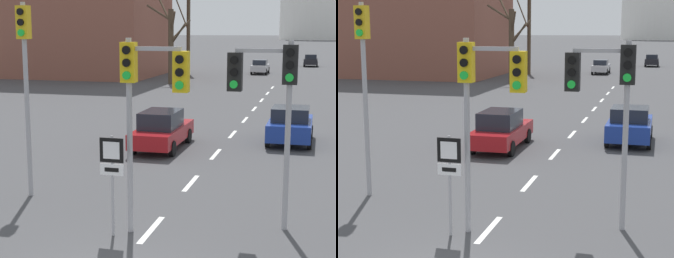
# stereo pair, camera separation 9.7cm
# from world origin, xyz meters

# --- Properties ---
(lane_stripe_0) EXTENTS (0.16, 2.00, 0.01)m
(lane_stripe_0) POSITION_xyz_m (0.00, 3.52, 0.00)
(lane_stripe_0) COLOR silver
(lane_stripe_0) RESTS_ON ground_plane
(lane_stripe_1) EXTENTS (0.16, 2.00, 0.01)m
(lane_stripe_1) POSITION_xyz_m (0.00, 8.02, 0.00)
(lane_stripe_1) COLOR silver
(lane_stripe_1) RESTS_ON ground_plane
(lane_stripe_2) EXTENTS (0.16, 2.00, 0.01)m
(lane_stripe_2) POSITION_xyz_m (0.00, 12.52, 0.00)
(lane_stripe_2) COLOR silver
(lane_stripe_2) RESTS_ON ground_plane
(lane_stripe_3) EXTENTS (0.16, 2.00, 0.01)m
(lane_stripe_3) POSITION_xyz_m (0.00, 17.02, 0.00)
(lane_stripe_3) COLOR silver
(lane_stripe_3) RESTS_ON ground_plane
(lane_stripe_4) EXTENTS (0.16, 2.00, 0.01)m
(lane_stripe_4) POSITION_xyz_m (0.00, 21.52, 0.00)
(lane_stripe_4) COLOR silver
(lane_stripe_4) RESTS_ON ground_plane
(lane_stripe_5) EXTENTS (0.16, 2.00, 0.01)m
(lane_stripe_5) POSITION_xyz_m (0.00, 26.02, 0.00)
(lane_stripe_5) COLOR silver
(lane_stripe_5) RESTS_ON ground_plane
(lane_stripe_6) EXTENTS (0.16, 2.00, 0.01)m
(lane_stripe_6) POSITION_xyz_m (0.00, 30.52, 0.00)
(lane_stripe_6) COLOR silver
(lane_stripe_6) RESTS_ON ground_plane
(lane_stripe_7) EXTENTS (0.16, 2.00, 0.01)m
(lane_stripe_7) POSITION_xyz_m (0.00, 35.02, 0.00)
(lane_stripe_7) COLOR silver
(lane_stripe_7) RESTS_ON ground_plane
(lane_stripe_8) EXTENTS (0.16, 2.00, 0.01)m
(lane_stripe_8) POSITION_xyz_m (0.00, 39.52, 0.00)
(lane_stripe_8) COLOR silver
(lane_stripe_8) RESTS_ON ground_plane
(traffic_signal_centre_tall) EXTENTS (1.65, 0.34, 4.83)m
(traffic_signal_centre_tall) POSITION_xyz_m (-0.01, 3.27, 3.64)
(traffic_signal_centre_tall) COLOR #9E9EA3
(traffic_signal_centre_tall) RESTS_ON ground_plane
(traffic_signal_near_right) EXTENTS (1.70, 0.34, 4.76)m
(traffic_signal_near_right) POSITION_xyz_m (2.79, 4.44, 3.60)
(traffic_signal_near_right) COLOR #9E9EA3
(traffic_signal_near_right) RESTS_ON ground_plane
(traffic_signal_near_left) EXTENTS (0.36, 0.34, 5.80)m
(traffic_signal_near_left) POSITION_xyz_m (-4.43, 5.41, 4.01)
(traffic_signal_near_left) COLOR #9E9EA3
(traffic_signal_near_left) RESTS_ON ground_plane
(route_sign_post) EXTENTS (0.60, 0.08, 2.51)m
(route_sign_post) POSITION_xyz_m (-0.80, 2.89, 1.71)
(route_sign_post) COLOR #9E9EA3
(route_sign_post) RESTS_ON ground_plane
(sedan_near_left) EXTENTS (1.94, 3.85, 1.64)m
(sedan_near_left) POSITION_xyz_m (2.78, 15.60, 0.83)
(sedan_near_left) COLOR navy
(sedan_near_left) RESTS_ON ground_plane
(sedan_near_right) EXTENTS (1.83, 3.89, 1.61)m
(sedan_near_right) POSITION_xyz_m (2.61, 68.34, 0.82)
(sedan_near_right) COLOR black
(sedan_near_right) RESTS_ON ground_plane
(sedan_mid_centre) EXTENTS (1.78, 4.49, 1.59)m
(sedan_mid_centre) POSITION_xyz_m (-2.62, 54.19, 0.82)
(sedan_mid_centre) COLOR #B7B7BC
(sedan_mid_centre) RESTS_ON ground_plane
(sedan_far_left) EXTENTS (1.79, 4.55, 1.64)m
(sedan_far_left) POSITION_xyz_m (-2.41, 13.02, 0.82)
(sedan_far_left) COLOR maroon
(sedan_far_left) RESTS_ON ground_plane
(bare_tree_left_near) EXTENTS (2.22, 2.29, 10.51)m
(bare_tree_left_near) POSITION_xyz_m (-10.31, 51.24, 4.94)
(bare_tree_left_near) COLOR #473828
(bare_tree_left_near) RESTS_ON ground_plane
(bare_tree_left_far) EXTENTS (4.07, 3.49, 8.01)m
(bare_tree_left_far) POSITION_xyz_m (-9.29, 40.27, 3.83)
(bare_tree_left_far) COLOR #473828
(bare_tree_left_far) RESTS_ON ground_plane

